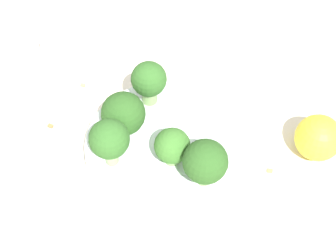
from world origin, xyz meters
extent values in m
plane|color=beige|center=(0.00, 0.00, 0.00)|extent=(3.00, 3.00, 0.00)
cylinder|color=silver|center=(0.00, 0.00, 0.02)|extent=(0.17, 0.17, 0.03)
cylinder|color=#84AD66|center=(0.01, -0.02, 0.04)|extent=(0.02, 0.02, 0.02)
sphere|color=#386B28|center=(0.01, -0.02, 0.06)|extent=(0.04, 0.04, 0.04)
cylinder|color=#84AD66|center=(0.05, -0.03, 0.05)|extent=(0.02, 0.02, 0.03)
sphere|color=#28511E|center=(0.05, -0.03, 0.07)|extent=(0.04, 0.04, 0.04)
cylinder|color=#7A9E5B|center=(-0.04, 0.05, 0.05)|extent=(0.02, 0.02, 0.03)
sphere|color=#2D5B23|center=(-0.04, 0.05, 0.07)|extent=(0.04, 0.04, 0.04)
cylinder|color=#8EB770|center=(-0.05, -0.04, 0.05)|extent=(0.02, 0.02, 0.03)
sphere|color=#2D5B23|center=(-0.05, -0.04, 0.07)|extent=(0.04, 0.04, 0.04)
cylinder|color=#84AD66|center=(-0.05, 0.00, 0.04)|extent=(0.02, 0.02, 0.02)
sphere|color=#28511E|center=(-0.05, 0.00, 0.06)|extent=(0.04, 0.04, 0.04)
cylinder|color=silver|center=(-0.16, 0.07, 0.03)|extent=(0.04, 0.04, 0.06)
cylinder|color=#B7B7BC|center=(-0.16, 0.07, 0.07)|extent=(0.04, 0.04, 0.02)
sphere|color=yellow|center=(0.14, 0.06, 0.02)|extent=(0.05, 0.05, 0.05)
cube|color=#AD7F4C|center=(0.11, 0.02, 0.00)|extent=(0.01, 0.00, 0.01)
cube|color=olive|center=(-0.14, 0.00, 0.00)|extent=(0.01, 0.00, 0.01)
cube|color=tan|center=(-0.13, 0.07, 0.00)|extent=(0.01, 0.00, 0.01)
cube|color=olive|center=(-0.04, 0.10, 0.00)|extent=(0.01, 0.01, 0.01)
camera|label=1|loc=(0.11, -0.31, 0.50)|focal=60.00mm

